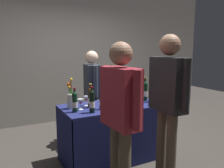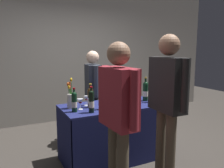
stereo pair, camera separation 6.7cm
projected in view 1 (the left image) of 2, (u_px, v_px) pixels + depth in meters
name	position (u px, v px, depth m)	size (l,w,h in m)	color
ground_plane	(112.00, 158.00, 3.38)	(12.00, 12.00, 0.00)	#38332D
back_partition	(66.00, 54.00, 5.04)	(7.54, 0.12, 2.95)	#9E998E
tasting_table	(112.00, 122.00, 3.30)	(1.42, 0.73, 0.80)	#191E51
featured_wine_bottle	(122.00, 96.00, 3.24)	(0.08, 0.08, 0.30)	black
display_bottle_0	(151.00, 92.00, 3.42)	(0.08, 0.08, 0.33)	black
display_bottle_1	(102.00, 100.00, 3.00)	(0.07, 0.07, 0.29)	#192333
display_bottle_2	(122.00, 91.00, 3.46)	(0.08, 0.08, 0.36)	#38230F
display_bottle_3	(92.00, 101.00, 2.85)	(0.07, 0.07, 0.33)	black
display_bottle_4	(145.00, 91.00, 3.51)	(0.08, 0.08, 0.36)	black
display_bottle_5	(114.00, 95.00, 3.21)	(0.08, 0.08, 0.35)	#38230F
display_bottle_6	(75.00, 102.00, 2.88)	(0.07, 0.07, 0.31)	black
display_bottle_7	(91.00, 97.00, 3.10)	(0.08, 0.08, 0.33)	#38230F
wine_glass_near_vendor	(136.00, 100.00, 3.19)	(0.07, 0.07, 0.13)	silver
wine_glass_mid	(81.00, 102.00, 3.00)	(0.08, 0.08, 0.14)	silver
wine_glass_near_taster	(86.00, 99.00, 3.20)	(0.07, 0.07, 0.14)	silver
flower_vase	(71.00, 99.00, 3.05)	(0.09, 0.09, 0.41)	silver
vendor_presenter	(92.00, 89.00, 3.87)	(0.27, 0.55, 1.55)	black
taster_foreground_right	(168.00, 94.00, 2.67)	(0.24, 0.65, 1.75)	#4C4233
taster_foreground_left	(120.00, 109.00, 2.26)	(0.23, 0.62, 1.66)	#4C4233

